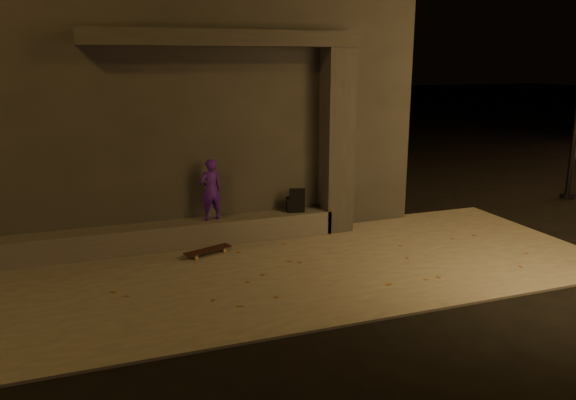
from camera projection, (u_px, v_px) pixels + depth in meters
name	position (u px, v px, depth m)	size (l,w,h in m)	color
ground	(337.00, 321.00, 7.53)	(120.00, 120.00, 0.00)	black
sidewalk	(286.00, 269.00, 9.35)	(11.00, 4.40, 0.04)	#646058
building	(175.00, 97.00, 12.48)	(9.00, 5.10, 5.22)	#353330
ledge	(178.00, 235.00, 10.38)	(6.00, 0.55, 0.45)	#585550
column	(337.00, 142.00, 11.07)	(0.55, 0.55, 3.60)	#353330
canopy	(224.00, 38.00, 9.91)	(5.00, 0.70, 0.28)	#353330
skateboarder	(211.00, 190.00, 10.40)	(0.42, 0.28, 1.15)	#441694
backpack	(295.00, 203.00, 11.07)	(0.39, 0.29, 0.49)	black
skateboard	(208.00, 250.00, 9.97)	(0.90, 0.51, 0.10)	black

